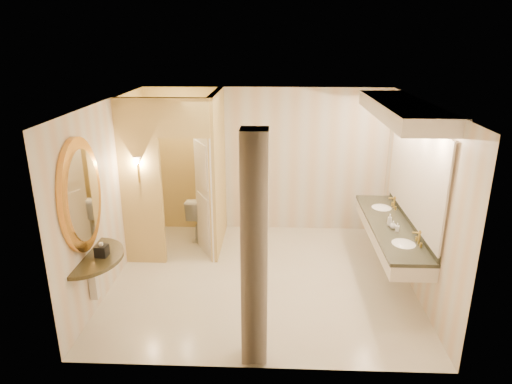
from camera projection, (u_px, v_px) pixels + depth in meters
floor at (262, 279)px, 7.05m from camera, size 4.50×4.50×0.00m
ceiling at (263, 103)px, 6.17m from camera, size 4.50×4.50×0.00m
wall_back at (265, 161)px, 8.50m from camera, size 4.50×0.02×2.70m
wall_front at (257, 261)px, 4.73m from camera, size 4.50×0.02×2.70m
wall_left at (109, 194)px, 6.70m from camera, size 0.02×4.00×2.70m
wall_right at (419, 199)px, 6.53m from camera, size 0.02×4.00×2.70m
toilet_closet at (196, 174)px, 7.56m from camera, size 1.50×1.55×2.70m
wall_sconce at (137, 162)px, 6.97m from camera, size 0.14×0.14×0.42m
vanity at (399, 176)px, 6.63m from camera, size 0.75×2.74×2.09m
console_shelf at (84, 222)px, 5.72m from camera, size 1.12×1.12×2.01m
pillar at (255, 252)px, 4.92m from camera, size 0.29×0.29×2.70m
tissue_box at (102, 251)px, 5.85m from camera, size 0.16×0.16×0.15m
toilet at (201, 215)px, 8.44m from camera, size 0.48×0.81×0.81m
soap_bottle_a at (397, 227)px, 6.60m from camera, size 0.07×0.07×0.12m
soap_bottle_b at (393, 225)px, 6.68m from camera, size 0.11×0.11×0.12m
soap_bottle_c at (390, 220)px, 6.78m from camera, size 0.08×0.08×0.18m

